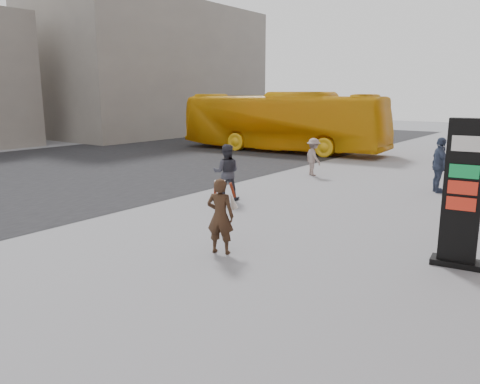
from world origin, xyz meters
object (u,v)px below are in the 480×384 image
Objects in this scene: woman at (220,215)px; pedestrian_a at (226,172)px; info_pylon at (462,194)px; pedestrian_b at (313,157)px; pedestrian_c at (440,165)px; bus at (282,122)px.

woman is 4.92m from pedestrian_a.
pedestrian_a is (-7.01, 1.78, -0.53)m from info_pylon.
info_pylon is 1.88× the size of pedestrian_b.
pedestrian_a reaches higher than pedestrian_b.
pedestrian_c reaches higher than pedestrian_b.
woman is (-4.04, -2.14, -0.59)m from info_pylon.
woman is 0.13× the size of bus.
pedestrian_c is (4.93, 5.03, 0.06)m from pedestrian_a.
info_pylon is 10.08m from pedestrian_b.
bus reaches higher than info_pylon.
pedestrian_a is at bearing -159.82° from bus.
pedestrian_c is at bearing 99.71° from info_pylon.
bus is at bearing 125.11° from info_pylon.
info_pylon is 1.63× the size of pedestrian_a.
pedestrian_a is at bearing -72.25° from woman.
woman is 9.16m from pedestrian_c.
pedestrian_c is at bearing -121.75° from woman.
pedestrian_c is (-2.08, 6.81, -0.48)m from info_pylon.
bus is (-8.22, 15.56, 0.85)m from woman.
pedestrian_c is at bearing -127.12° from bus.
pedestrian_b is at bearing 50.51° from pedestrian_c.
bus is (-12.26, 13.42, 0.26)m from info_pylon.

